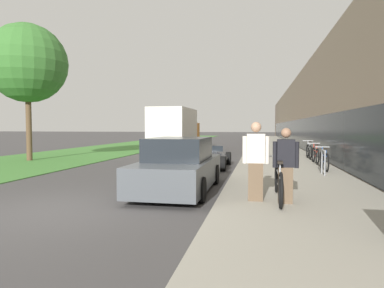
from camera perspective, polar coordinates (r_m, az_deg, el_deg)
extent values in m
plane|color=#474444|center=(7.77, -21.81, -10.40)|extent=(220.00, 220.00, 0.00)
cube|color=#A39E8E|center=(27.41, 13.34, -0.73)|extent=(3.94, 70.00, 0.14)
cube|color=gray|center=(36.27, 24.09, 4.63)|extent=(10.00, 70.00, 6.05)
cube|color=#1E2328|center=(35.48, 16.20, 1.94)|extent=(0.10, 63.00, 2.20)
cube|color=#478438|center=(33.37, -8.73, -0.15)|extent=(7.13, 70.00, 0.03)
torus|color=black|center=(8.73, 13.89, -5.45)|extent=(0.06, 0.73, 0.73)
torus|color=black|center=(7.02, 14.58, -7.49)|extent=(0.06, 0.73, 0.73)
cylinder|color=#B7BCC1|center=(7.84, 14.22, -4.76)|extent=(0.04, 1.48, 0.04)
cylinder|color=#B7BCC1|center=(7.51, 14.35, -5.90)|extent=(0.04, 0.88, 0.34)
cylinder|color=#B7BCC1|center=(7.27, 14.46, -4.16)|extent=(0.03, 0.03, 0.30)
cube|color=black|center=(7.25, 14.48, -2.97)|extent=(0.11, 0.22, 0.05)
cylinder|color=#B7BCC1|center=(8.55, 13.97, -3.05)|extent=(0.03, 0.03, 0.32)
cylinder|color=silver|center=(8.53, 13.98, -1.99)|extent=(0.52, 0.03, 0.03)
cube|color=brown|center=(7.57, 15.30, -6.61)|extent=(0.29, 0.21, 0.77)
cube|color=black|center=(7.49, 15.36, -1.49)|extent=(0.36, 0.21, 0.59)
cylinder|color=black|center=(7.48, 13.64, -1.71)|extent=(0.09, 0.09, 0.55)
cylinder|color=black|center=(7.51, 17.08, -1.74)|extent=(0.09, 0.09, 0.55)
sphere|color=#936B51|center=(7.47, 15.41, 1.80)|extent=(0.21, 0.21, 0.21)
cube|color=brown|center=(7.67, 10.55, -6.19)|extent=(0.32, 0.23, 0.83)
cube|color=beige|center=(7.59, 10.60, -0.72)|extent=(0.39, 0.23, 0.64)
cylinder|color=beige|center=(7.60, 8.76, -0.95)|extent=(0.10, 0.10, 0.60)
cylinder|color=beige|center=(7.59, 12.44, -0.98)|extent=(0.10, 0.10, 0.60)
sphere|color=tan|center=(7.58, 10.63, 2.79)|extent=(0.23, 0.23, 0.23)
cylinder|color=gray|center=(12.12, 21.27, -3.03)|extent=(0.05, 0.05, 0.82)
cylinder|color=gray|center=(12.66, 20.84, -2.78)|extent=(0.05, 0.05, 0.82)
cylinder|color=gray|center=(12.36, 21.09, -1.01)|extent=(0.05, 0.55, 0.05)
torus|color=black|center=(14.16, 20.80, -2.48)|extent=(0.06, 0.68, 0.68)
torus|color=black|center=(13.15, 21.55, -2.89)|extent=(0.06, 0.68, 0.68)
cylinder|color=#2D56A8|center=(13.64, 21.18, -1.81)|extent=(0.04, 0.88, 0.04)
cylinder|color=#2D56A8|center=(13.44, 21.32, -2.30)|extent=(0.04, 0.53, 0.31)
cylinder|color=#2D56A8|center=(13.30, 21.44, -1.32)|extent=(0.03, 0.03, 0.28)
cube|color=black|center=(13.30, 21.45, -0.72)|extent=(0.11, 0.22, 0.05)
cylinder|color=#2D56A8|center=(14.05, 20.88, -1.07)|extent=(0.03, 0.03, 0.30)
cylinder|color=silver|center=(14.05, 20.89, -0.46)|extent=(0.52, 0.03, 0.03)
torus|color=black|center=(16.55, 19.58, -1.67)|extent=(0.06, 0.70, 0.70)
torus|color=black|center=(15.49, 20.16, -1.98)|extent=(0.06, 0.70, 0.70)
cylinder|color=red|center=(16.01, 19.88, -1.06)|extent=(0.04, 0.91, 0.04)
cylinder|color=red|center=(15.80, 19.99, -1.48)|extent=(0.04, 0.55, 0.32)
cylinder|color=red|center=(15.66, 20.08, -0.61)|extent=(0.03, 0.03, 0.29)
cube|color=black|center=(15.65, 20.08, -0.08)|extent=(0.11, 0.22, 0.05)
cylinder|color=red|center=(16.44, 19.65, -0.42)|extent=(0.03, 0.03, 0.31)
cylinder|color=silver|center=(16.43, 19.66, 0.11)|extent=(0.52, 0.03, 0.03)
torus|color=black|center=(18.79, 18.70, -1.10)|extent=(0.06, 0.73, 0.73)
torus|color=black|center=(17.80, 19.13, -1.32)|extent=(0.06, 0.73, 0.73)
cylinder|color=#B7BCC1|center=(18.28, 18.92, -0.52)|extent=(0.04, 0.85, 0.04)
cylinder|color=#B7BCC1|center=(18.09, 19.00, -0.89)|extent=(0.04, 0.52, 0.33)
cylinder|color=#B7BCC1|center=(17.95, 19.07, -0.11)|extent=(0.03, 0.03, 0.30)
cube|color=black|center=(17.95, 19.07, 0.37)|extent=(0.11, 0.22, 0.05)
cylinder|color=#B7BCC1|center=(18.69, 18.75, 0.04)|extent=(0.03, 0.03, 0.32)
cylinder|color=silver|center=(18.68, 18.76, 0.52)|extent=(0.52, 0.03, 0.03)
cube|color=#4C5156|center=(9.39, -2.14, -4.77)|extent=(1.74, 4.38, 0.71)
cube|color=#1E2328|center=(9.33, -2.15, -0.78)|extent=(1.50, 2.19, 0.60)
cylinder|color=black|center=(10.88, -4.69, -4.83)|extent=(0.22, 0.60, 0.60)
cylinder|color=black|center=(10.56, 3.79, -5.06)|extent=(0.22, 0.60, 0.60)
cylinder|color=black|center=(8.41, -9.62, -7.14)|extent=(0.22, 0.60, 0.60)
cylinder|color=black|center=(7.99, 1.36, -7.63)|extent=(0.22, 0.60, 0.60)
ellipsoid|color=black|center=(14.84, 2.85, -2.38)|extent=(1.57, 4.15, 0.53)
cube|color=#1E2328|center=(15.33, 3.14, -0.78)|extent=(1.10, 0.04, 0.26)
cylinder|color=black|center=(16.15, 0.90, -2.30)|extent=(0.22, 0.60, 0.60)
cylinder|color=black|center=(15.96, 6.08, -2.38)|extent=(0.22, 0.60, 0.60)
cylinder|color=black|center=(13.80, -0.88, -3.19)|extent=(0.22, 0.60, 0.60)
cylinder|color=black|center=(13.58, 5.18, -3.30)|extent=(0.22, 0.60, 0.60)
cube|color=orange|center=(28.04, -1.33, 1.64)|extent=(2.28, 1.77, 1.85)
cube|color=silver|center=(24.60, -3.11, 2.62)|extent=(2.48, 5.30, 2.84)
cylinder|color=black|center=(27.89, -3.81, 0.12)|extent=(0.28, 0.84, 0.84)
cylinder|color=black|center=(27.39, 0.79, 0.08)|extent=(0.28, 0.84, 0.84)
cylinder|color=black|center=(23.92, -6.37, -0.35)|extent=(0.28, 0.84, 0.84)
cylinder|color=black|center=(23.34, -1.03, -0.41)|extent=(0.28, 0.84, 0.84)
cylinder|color=brown|center=(19.50, -25.55, 2.73)|extent=(0.28, 0.28, 3.61)
sphere|color=#38702D|center=(19.77, -25.75, 12.04)|extent=(3.99, 3.99, 3.99)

